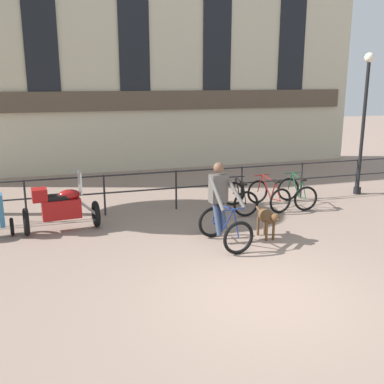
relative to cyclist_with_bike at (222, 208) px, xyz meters
The scene contains 10 objects.
ground_plane 2.57m from the cyclist_with_bike, 95.27° to the right, with size 60.00×60.00×0.00m, color gray.
canal_railing 2.77m from the cyclist_with_bike, 94.67° to the left, with size 15.05×0.05×1.05m.
building_facade 9.69m from the cyclist_with_bike, 91.51° to the left, with size 18.00×0.72×10.71m.
cyclist_with_bike is the anchor object (origin of this frame).
dog 1.08m from the cyclist_with_bike, ahead, with size 0.29×0.98×0.66m.
parked_motorcycle 3.68m from the cyclist_with_bike, 150.26° to the left, with size 1.70×0.76×1.35m.
parked_bicycle_near_lamp 2.51m from the cyclist_with_bike, 58.08° to the left, with size 0.75×1.16×0.86m.
parked_bicycle_mid_left 3.04m from the cyclist_with_bike, 44.25° to the left, with size 0.81×1.19×0.86m.
parked_bicycle_mid_right 3.69m from the cyclist_with_bike, 34.98° to the left, with size 0.73×1.15×0.86m.
street_lamp 6.26m from the cyclist_with_bike, 26.45° to the left, with size 0.28×0.28×4.09m.
Camera 1 is at (-3.05, -5.90, 3.36)m, focal length 42.00 mm.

